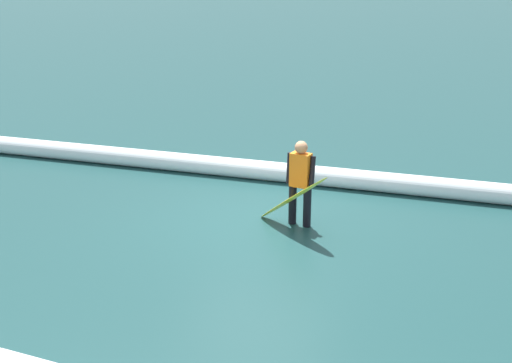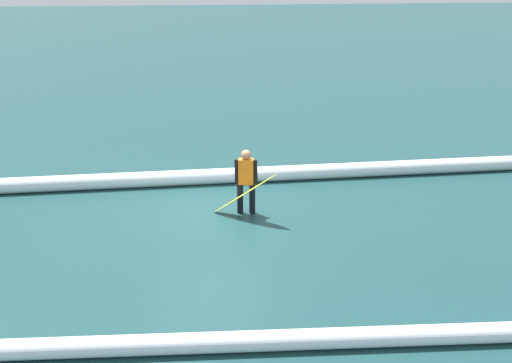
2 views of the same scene
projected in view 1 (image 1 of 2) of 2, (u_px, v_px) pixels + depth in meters
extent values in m
plane|color=#1A4040|center=(257.00, 219.00, 11.66)|extent=(164.35, 164.35, 0.00)
cylinder|color=black|center=(307.00, 207.00, 11.24)|extent=(0.14, 0.14, 0.71)
cylinder|color=black|center=(293.00, 204.00, 11.37)|extent=(0.14, 0.14, 0.71)
cube|color=orange|center=(301.00, 170.00, 11.09)|extent=(0.37, 0.27, 0.59)
sphere|color=#B37C57|center=(301.00, 147.00, 10.96)|extent=(0.22, 0.22, 0.22)
cylinder|color=black|center=(312.00, 172.00, 10.99)|extent=(0.09, 0.19, 0.54)
cylinder|color=black|center=(289.00, 168.00, 11.19)|extent=(0.09, 0.16, 0.54)
ellipsoid|color=yellow|center=(292.00, 199.00, 10.98)|extent=(1.49, 1.10, 1.21)
ellipsoid|color=black|center=(292.00, 198.00, 10.98)|extent=(1.13, 0.78, 0.97)
cylinder|color=white|center=(376.00, 181.00, 12.96)|extent=(25.94, 0.47, 0.40)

